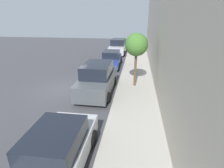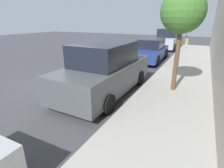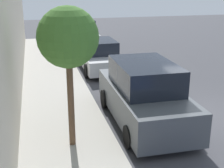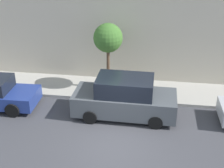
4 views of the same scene
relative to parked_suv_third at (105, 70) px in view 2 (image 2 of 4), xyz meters
The scene contains 8 objects.
ground_plane 2.45m from the parked_suv_third, behind, with size 60.00×60.00×0.00m, color #424247.
sidewalk 2.69m from the parked_suv_third, ahead, with size 2.64×32.00×0.15m.
parked_suv_third is the anchor object (origin of this frame).
parked_sedan_fourth 6.67m from the parked_suv_third, 90.44° to the left, with size 1.92×4.54×1.54m.
parked_suv_fifth 13.15m from the parked_suv_third, 90.18° to the left, with size 2.09×4.85×1.98m.
parking_meter_far 13.05m from the parked_suv_third, 82.59° to the left, with size 0.11×0.15×1.34m.
street_tree 3.43m from the parked_suv_third, 25.48° to the left, with size 1.53×1.53×3.67m.
fire_hydrant 16.27m from the parked_suv_third, 84.41° to the left, with size 0.20×0.20×0.69m.
Camera 2 is at (5.54, -5.86, 2.76)m, focal length 28.00 mm.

